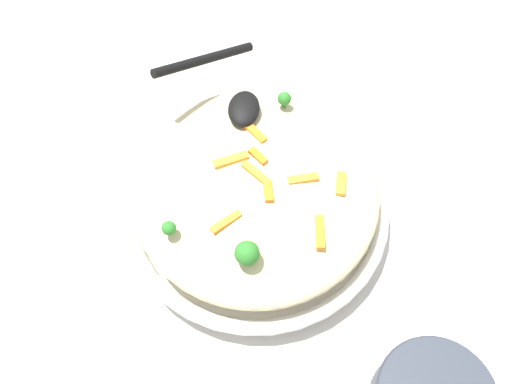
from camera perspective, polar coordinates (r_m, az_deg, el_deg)
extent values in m
plane|color=beige|center=(0.73, 0.00, -2.41)|extent=(2.40, 2.40, 0.00)
cylinder|color=white|center=(0.72, 0.00, -1.99)|extent=(0.32, 0.32, 0.02)
torus|color=white|center=(0.70, 0.00, -1.19)|extent=(0.34, 0.34, 0.02)
torus|color=black|center=(0.70, 0.00, -1.05)|extent=(0.34, 0.34, 0.00)
ellipsoid|color=beige|center=(0.67, 0.00, 0.37)|extent=(0.31, 0.30, 0.07)
cube|color=orange|center=(0.67, -0.17, 6.31)|extent=(0.03, 0.03, 0.01)
cube|color=orange|center=(0.63, 1.28, 0.01)|extent=(0.03, 0.01, 0.01)
cube|color=orange|center=(0.65, 8.91, 0.87)|extent=(0.03, 0.01, 0.01)
cube|color=orange|center=(0.65, -2.65, 3.37)|extent=(0.03, 0.04, 0.01)
cube|color=orange|center=(0.61, -3.18, -3.16)|extent=(0.03, 0.03, 0.01)
cube|color=orange|center=(0.64, 4.94, 1.04)|extent=(0.02, 0.04, 0.01)
cube|color=orange|center=(0.65, 0.36, 3.74)|extent=(0.02, 0.03, 0.01)
cube|color=orange|center=(0.61, 6.71, -4.20)|extent=(0.04, 0.01, 0.01)
cube|color=orange|center=(0.64, 0.04, 1.87)|extent=(0.03, 0.04, 0.01)
cylinder|color=#296820|center=(0.70, 2.96, 9.25)|extent=(0.01, 0.01, 0.01)
sphere|color=#2D7A28|center=(0.70, 3.00, 9.77)|extent=(0.02, 0.02, 0.02)
cylinder|color=#296820|center=(0.62, -9.03, -4.14)|extent=(0.01, 0.01, 0.01)
sphere|color=#2D7A28|center=(0.61, -9.15, -3.76)|extent=(0.02, 0.02, 0.02)
cylinder|color=#296820|center=(0.60, -1.16, -6.94)|extent=(0.01, 0.01, 0.01)
sphere|color=#2D7A28|center=(0.58, -1.18, -6.42)|extent=(0.03, 0.03, 0.03)
ellipsoid|color=black|center=(0.69, -1.28, 8.74)|extent=(0.06, 0.04, 0.02)
cylinder|color=black|center=(0.71, -5.39, 13.71)|extent=(0.12, 0.11, 0.07)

